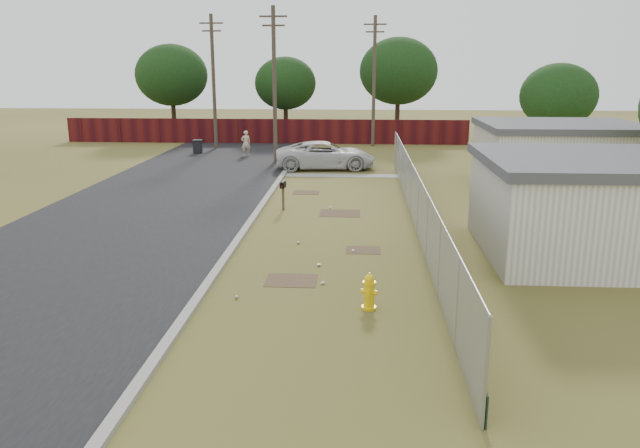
# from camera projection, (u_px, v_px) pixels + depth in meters

# --- Properties ---
(ground) EXTENTS (120.00, 120.00, 0.00)m
(ground) POSITION_uv_depth(u_px,v_px,m) (329.00, 233.00, 21.99)
(ground) COLOR olive
(ground) RESTS_ON ground
(street) EXTENTS (15.10, 60.00, 0.12)m
(street) POSITION_uv_depth(u_px,v_px,m) (198.00, 187.00, 30.17)
(street) COLOR black
(street) RESTS_ON ground
(chainlink_fence) EXTENTS (0.10, 27.06, 2.02)m
(chainlink_fence) POSITION_uv_depth(u_px,v_px,m) (416.00, 206.00, 22.59)
(chainlink_fence) COLOR #92959A
(chainlink_fence) RESTS_ON ground
(privacy_fence) EXTENTS (30.00, 0.12, 1.80)m
(privacy_fence) POSITION_uv_depth(u_px,v_px,m) (265.00, 131.00, 46.28)
(privacy_fence) COLOR #4A100F
(privacy_fence) RESTS_ON ground
(utility_poles) EXTENTS (12.60, 8.24, 9.00)m
(utility_poles) POSITION_uv_depth(u_px,v_px,m) (289.00, 81.00, 41.00)
(utility_poles) COLOR #4C3F33
(utility_poles) RESTS_ON ground
(houses) EXTENTS (9.30, 17.24, 3.10)m
(houses) POSITION_uv_depth(u_px,v_px,m) (584.00, 177.00, 24.04)
(houses) COLOR silver
(houses) RESTS_ON ground
(horizon_trees) EXTENTS (33.32, 31.94, 7.78)m
(horizon_trees) POSITION_uv_depth(u_px,v_px,m) (358.00, 80.00, 43.53)
(horizon_trees) COLOR #372419
(horizon_trees) RESTS_ON ground
(fire_hydrant) EXTENTS (0.46, 0.46, 0.93)m
(fire_hydrant) POSITION_uv_depth(u_px,v_px,m) (369.00, 292.00, 15.12)
(fire_hydrant) COLOR yellow
(fire_hydrant) RESTS_ON ground
(mailbox) EXTENTS (0.22, 0.52, 1.20)m
(mailbox) POSITION_uv_depth(u_px,v_px,m) (283.00, 187.00, 25.19)
(mailbox) COLOR brown
(mailbox) RESTS_ON ground
(pickup_truck) EXTENTS (5.81, 3.10, 1.55)m
(pickup_truck) POSITION_uv_depth(u_px,v_px,m) (326.00, 155.00, 35.15)
(pickup_truck) COLOR silver
(pickup_truck) RESTS_ON ground
(pedestrian) EXTENTS (0.68, 0.55, 1.63)m
(pedestrian) POSITION_uv_depth(u_px,v_px,m) (246.00, 143.00, 40.01)
(pedestrian) COLOR #C6B491
(pedestrian) RESTS_ON ground
(trash_bin) EXTENTS (0.61, 0.65, 0.90)m
(trash_bin) POSITION_uv_depth(u_px,v_px,m) (198.00, 146.00, 41.21)
(trash_bin) COLOR black
(trash_bin) RESTS_ON ground
(scattered_litter) EXTENTS (3.04, 10.38, 0.07)m
(scattered_litter) POSITION_uv_depth(u_px,v_px,m) (313.00, 253.00, 19.56)
(scattered_litter) COLOR silver
(scattered_litter) RESTS_ON ground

